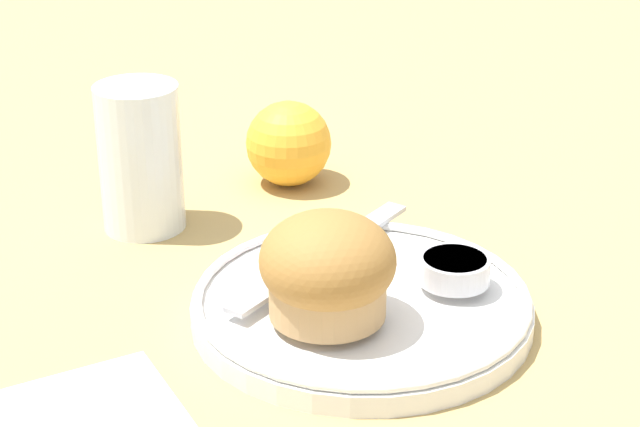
{
  "coord_description": "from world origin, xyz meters",
  "views": [
    {
      "loc": [
        -0.31,
        -0.53,
        0.35
      ],
      "look_at": [
        -0.01,
        0.03,
        0.06
      ],
      "focal_mm": 60.0,
      "sensor_mm": 36.0,
      "label": 1
    }
  ],
  "objects_px": {
    "muffin": "(328,270)",
    "butter_knife": "(323,254)",
    "orange_fruit": "(289,143)",
    "juice_glass": "(140,158)"
  },
  "relations": [
    {
      "from": "muffin",
      "to": "butter_knife",
      "type": "height_order",
      "value": "muffin"
    },
    {
      "from": "muffin",
      "to": "orange_fruit",
      "type": "xyz_separation_m",
      "value": [
        0.09,
        0.23,
        -0.02
      ]
    },
    {
      "from": "juice_glass",
      "to": "muffin",
      "type": "bearing_deg",
      "value": -78.98
    },
    {
      "from": "butter_knife",
      "to": "juice_glass",
      "type": "height_order",
      "value": "juice_glass"
    },
    {
      "from": "orange_fruit",
      "to": "juice_glass",
      "type": "distance_m",
      "value": 0.14
    },
    {
      "from": "butter_knife",
      "to": "orange_fruit",
      "type": "distance_m",
      "value": 0.18
    },
    {
      "from": "muffin",
      "to": "butter_knife",
      "type": "distance_m",
      "value": 0.08
    },
    {
      "from": "muffin",
      "to": "orange_fruit",
      "type": "height_order",
      "value": "muffin"
    },
    {
      "from": "muffin",
      "to": "juice_glass",
      "type": "distance_m",
      "value": 0.21
    },
    {
      "from": "muffin",
      "to": "juice_glass",
      "type": "height_order",
      "value": "juice_glass"
    }
  ]
}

